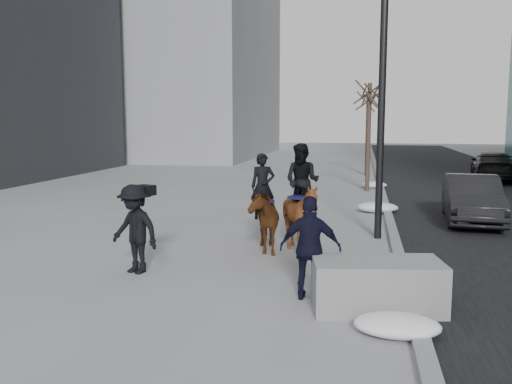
% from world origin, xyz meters
% --- Properties ---
extents(ground, '(120.00, 120.00, 0.00)m').
position_xyz_m(ground, '(0.00, 0.00, 0.00)').
color(ground, gray).
rests_on(ground, ground).
extents(road, '(8.00, 90.00, 0.01)m').
position_xyz_m(road, '(7.00, 10.00, 0.01)').
color(road, black).
rests_on(road, ground).
extents(curb, '(0.25, 90.00, 0.12)m').
position_xyz_m(curb, '(3.00, 10.00, 0.06)').
color(curb, gray).
rests_on(curb, ground).
extents(planter, '(2.15, 1.33, 0.80)m').
position_xyz_m(planter, '(2.45, -1.30, 0.40)').
color(planter, gray).
rests_on(planter, ground).
extents(car_near, '(1.77, 4.28, 1.38)m').
position_xyz_m(car_near, '(5.36, 6.84, 0.69)').
color(car_near, black).
rests_on(car_near, ground).
extents(car_far, '(2.76, 5.14, 1.42)m').
position_xyz_m(car_far, '(8.52, 18.61, 0.71)').
color(car_far, black).
rests_on(car_far, ground).
extents(tree_near, '(1.20, 1.20, 4.98)m').
position_xyz_m(tree_near, '(2.40, 13.36, 2.49)').
color(tree_near, '#372721').
rests_on(tree_near, ground).
extents(tree_far, '(1.20, 1.20, 4.79)m').
position_xyz_m(tree_far, '(2.40, 19.84, 2.39)').
color(tree_far, '#34281E').
rests_on(tree_far, ground).
extents(mounted_left, '(1.26, 1.88, 2.23)m').
position_xyz_m(mounted_left, '(-0.08, 2.27, 0.83)').
color(mounted_left, '#4D2E0F').
rests_on(mounted_left, ground).
extents(mounted_right, '(1.67, 1.78, 2.48)m').
position_xyz_m(mounted_right, '(0.85, 2.12, 0.99)').
color(mounted_right, '#4A180E').
rests_on(mounted_right, ground).
extents(feeder, '(1.04, 0.87, 1.75)m').
position_xyz_m(feeder, '(1.35, -0.97, 0.88)').
color(feeder, black).
rests_on(feeder, ground).
extents(camera_crew, '(1.30, 1.04, 1.75)m').
position_xyz_m(camera_crew, '(-2.17, -0.05, 0.89)').
color(camera_crew, black).
rests_on(camera_crew, ground).
extents(lamppost, '(0.25, 1.50, 9.09)m').
position_xyz_m(lamppost, '(2.60, 3.96, 4.99)').
color(lamppost, black).
rests_on(lamppost, ground).
extents(snow_piles, '(1.31, 17.40, 0.33)m').
position_xyz_m(snow_piles, '(2.70, 6.29, 0.16)').
color(snow_piles, white).
rests_on(snow_piles, ground).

